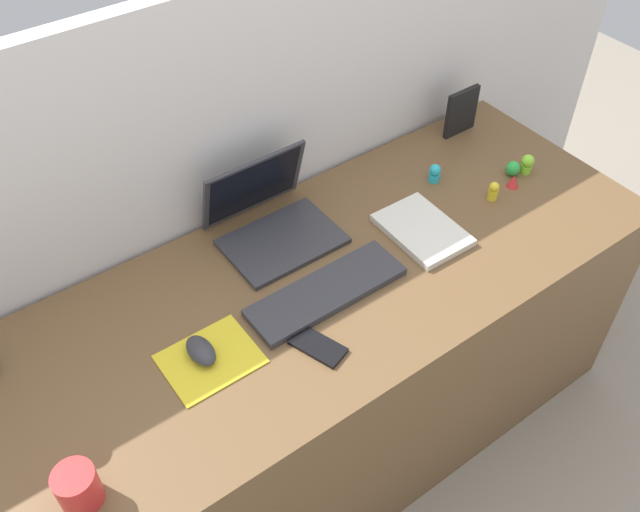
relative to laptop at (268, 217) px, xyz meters
The scene contains 16 objects.
ground_plane 0.83m from the laptop, 89.16° to the right, with size 6.00×6.00×0.00m, color gray.
back_wall 0.19m from the laptop, 88.81° to the left, with size 3.06×0.05×1.37m, color silver.
desk 0.48m from the laptop, 89.16° to the right, with size 1.86×0.70×0.74m, color brown.
laptop is the anchor object (origin of this frame).
keyboard 0.28m from the laptop, 92.28° to the right, with size 0.41×0.13×0.02m, color #333338.
mousepad 0.44m from the laptop, 140.81° to the right, with size 0.21×0.17×0.00m, color yellow.
mouse 0.44m from the laptop, 143.68° to the right, with size 0.06×0.10×0.03m, color #333338.
cell_phone 0.42m from the laptop, 107.52° to the right, with size 0.06×0.13×0.01m, color black.
notebook_pad 0.41m from the laptop, 36.70° to the right, with size 0.17×0.24×0.02m, color silver.
picture_frame 0.74m from the laptop, ahead, with size 0.12×0.02×0.15m, color black.
coffee_mug 0.82m from the laptop, 149.02° to the right, with size 0.08×0.08×0.09m, color red.
toy_figurine_yellow 0.64m from the laptop, 23.74° to the right, with size 0.03×0.03×0.06m.
toy_figurine_green 0.74m from the laptop, 16.73° to the right, with size 0.04×0.04×0.05m, color green.
toy_figurine_lime 0.79m from the laptop, 16.78° to the right, with size 0.04×0.04×0.06m.
toy_figurine_cyan 0.52m from the laptop, 11.07° to the right, with size 0.03×0.03×0.06m.
toy_figurine_red 0.72m from the laptop, 20.56° to the right, with size 0.04×0.04×0.04m, color red.
Camera 1 is at (-0.70, -0.96, 2.01)m, focal length 39.02 mm.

